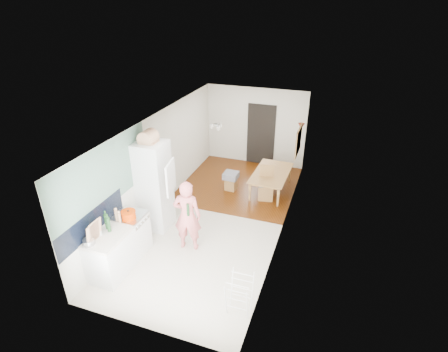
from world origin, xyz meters
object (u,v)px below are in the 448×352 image
Objects in this scene: stool at (231,184)px; drying_rack at (239,296)px; person at (187,210)px; dining_table at (272,183)px; dining_chair at (266,183)px.

drying_rack reaches higher than stool.
dining_table is (1.19, 3.05, -0.71)m from person.
stool is at bearing 106.32° from dining_table.
dining_table is 3.68× the size of stool.
drying_rack is (1.57, -1.36, -0.58)m from person.
person is 2.87m from stool.
dining_chair is 1.22× the size of drying_rack.
stool is 0.51× the size of drying_rack.
person reaches higher than stool.
drying_rack is (0.45, -3.96, -0.09)m from dining_chair.
person reaches higher than drying_rack.
person is 3.36m from dining_table.
drying_rack is (0.38, -4.41, 0.13)m from dining_table.
dining_chair reaches higher than dining_table.
stool is (0.08, 2.76, -0.77)m from person.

